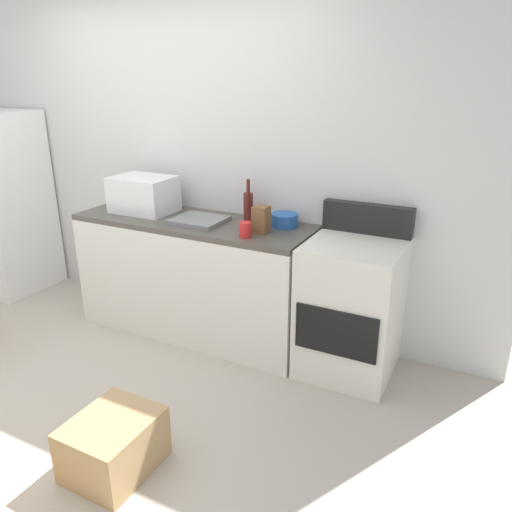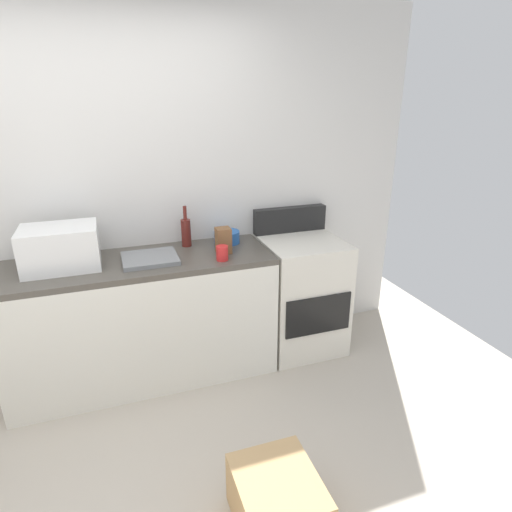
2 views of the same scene
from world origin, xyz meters
name	(u,v)px [view 1 (image 1 of 2)]	position (x,y,z in m)	size (l,w,h in m)	color
ground_plane	(50,402)	(0.00, 0.00, 0.00)	(6.00, 6.00, 0.00)	#B2A899
wall_back	(183,155)	(0.00, 1.55, 1.30)	(5.00, 0.10, 2.60)	silver
kitchen_counter	(195,276)	(0.30, 1.20, 0.45)	(1.80, 0.60, 0.90)	silver
refrigerator	(1,203)	(-1.75, 1.15, 0.80)	(0.68, 0.66, 1.61)	white
stove_oven	(351,306)	(1.52, 1.21, 0.47)	(0.60, 0.61, 1.10)	silver
microwave	(144,194)	(-0.16, 1.23, 1.04)	(0.46, 0.34, 0.27)	white
sink_basin	(199,220)	(0.38, 1.17, 0.92)	(0.36, 0.32, 0.03)	slate
wine_bottle	(248,205)	(0.66, 1.38, 1.01)	(0.07, 0.07, 0.30)	#591E19
coffee_mug	(245,230)	(0.84, 1.02, 0.95)	(0.08, 0.08, 0.10)	red
knife_block	(261,219)	(0.88, 1.15, 0.99)	(0.10, 0.10, 0.18)	brown
mixing_bowl	(284,220)	(0.96, 1.35, 0.95)	(0.19, 0.19, 0.09)	#2659A5
cardboard_box_medium	(114,444)	(0.74, -0.23, 0.15)	(0.38, 0.45, 0.29)	tan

